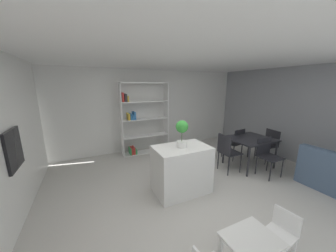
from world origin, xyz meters
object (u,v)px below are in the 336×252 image
(built_in_oven, at_px, (14,149))
(dining_chair_far, at_px, (235,141))
(dining_chair_near, at_px, (267,153))
(dining_chair_island_side, at_px, (227,150))
(kitchen_island, at_px, (181,169))
(potted_plant_on_island, at_px, (182,131))
(child_table, at_px, (251,245))
(dining_table, at_px, (250,141))
(dining_chair_window_side, at_px, (269,143))
(child_chair_right, at_px, (282,231))
(open_bookshelf, at_px, (141,120))

(built_in_oven, distance_m, dining_chair_far, 4.78)
(dining_chair_near, relative_size, dining_chair_island_side, 0.93)
(kitchen_island, distance_m, potted_plant_on_island, 0.77)
(kitchen_island, height_order, child_table, kitchen_island)
(dining_chair_far, xyz_separation_m, dining_chair_island_side, (-0.77, -0.48, 0.03))
(dining_table, relative_size, dining_chair_near, 1.23)
(potted_plant_on_island, distance_m, dining_chair_window_side, 2.97)
(child_table, xyz_separation_m, dining_chair_far, (2.25, 2.41, 0.15))
(child_chair_right, bearing_deg, built_in_oven, -131.84)
(dining_chair_far, bearing_deg, dining_chair_island_side, 24.09)
(kitchen_island, xyz_separation_m, dining_chair_window_side, (2.87, 0.22, 0.07))
(dining_table, relative_size, dining_chair_island_side, 1.15)
(built_in_oven, relative_size, kitchen_island, 0.56)
(dining_chair_window_side, bearing_deg, built_in_oven, -85.06)
(built_in_oven, distance_m, dining_chair_near, 4.80)
(potted_plant_on_island, xyz_separation_m, open_bookshelf, (-0.09, 2.29, -0.18))
(child_table, bearing_deg, dining_chair_island_side, 52.61)
(potted_plant_on_island, xyz_separation_m, child_chair_right, (0.45, -1.70, -0.91))
(dining_chair_far, bearing_deg, built_in_oven, -4.05)
(open_bookshelf, bearing_deg, child_table, -90.12)
(open_bookshelf, xyz_separation_m, dining_chair_far, (2.24, -1.58, -0.52))
(child_table, relative_size, dining_chair_near, 0.65)
(open_bookshelf, distance_m, child_chair_right, 4.09)
(potted_plant_on_island, height_order, dining_table, potted_plant_on_island)
(open_bookshelf, relative_size, child_chair_right, 3.79)
(child_table, bearing_deg, dining_chair_window_side, 32.87)
(built_in_oven, height_order, open_bookshelf, open_bookshelf)
(open_bookshelf, bearing_deg, dining_chair_window_side, -34.93)
(dining_chair_near, xyz_separation_m, dining_chair_far, (0.01, 0.97, 0.00))
(built_in_oven, relative_size, dining_chair_island_side, 0.63)
(child_table, relative_size, dining_table, 0.53)
(open_bookshelf, bearing_deg, dining_table, -42.83)
(open_bookshelf, bearing_deg, dining_chair_island_side, -54.44)
(built_in_oven, relative_size, child_chair_right, 1.04)
(dining_chair_near, distance_m, dining_chair_island_side, 0.90)
(built_in_oven, bearing_deg, child_table, -40.23)
(built_in_oven, xyz_separation_m, child_chair_right, (3.03, -2.09, -0.84))
(built_in_oven, distance_m, child_chair_right, 3.78)
(built_in_oven, bearing_deg, dining_chair_near, -7.87)
(kitchen_island, relative_size, open_bookshelf, 0.49)
(dining_chair_near, bearing_deg, dining_chair_far, 89.92)
(child_chair_right, bearing_deg, child_table, -96.54)
(child_chair_right, xyz_separation_m, dining_table, (1.68, 1.93, 0.36))
(open_bookshelf, relative_size, dining_chair_window_side, 2.44)
(open_bookshelf, distance_m, dining_table, 3.06)
(kitchen_island, xyz_separation_m, child_chair_right, (0.45, -1.70, -0.14))
(child_chair_right, xyz_separation_m, dining_chair_near, (1.68, 1.44, 0.21))
(child_chair_right, bearing_deg, dining_chair_far, 137.64)
(built_in_oven, bearing_deg, open_bookshelf, 37.36)
(kitchen_island, xyz_separation_m, child_table, (-0.10, -1.70, -0.08))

